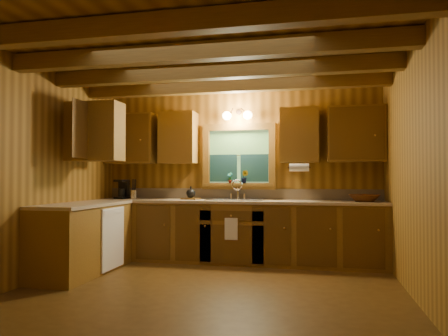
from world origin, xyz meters
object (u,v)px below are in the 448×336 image
at_px(coffee_maker, 123,189).
at_px(cutting_board, 191,199).
at_px(wicker_basket, 364,198).
at_px(sink, 236,203).

height_order(coffee_maker, cutting_board, coffee_maker).
bearing_deg(cutting_board, wicker_basket, 10.75).
distance_m(sink, coffee_maker, 1.81).
xyz_separation_m(sink, wicker_basket, (1.79, -0.05, 0.09)).
relative_size(sink, cutting_board, 3.25).
distance_m(coffee_maker, wicker_basket, 3.59).
bearing_deg(wicker_basket, sink, 178.41).
height_order(cutting_board, wicker_basket, wicker_basket).
height_order(sink, coffee_maker, sink).
bearing_deg(sink, cutting_board, 175.20).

